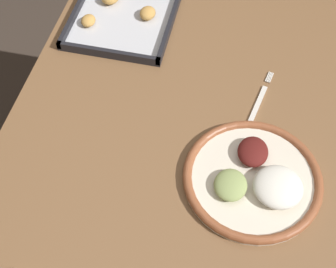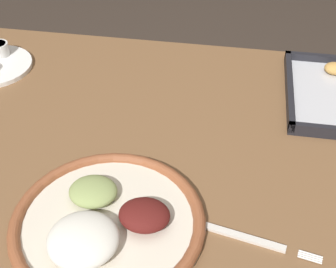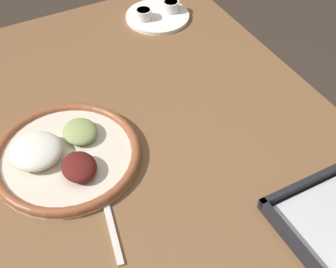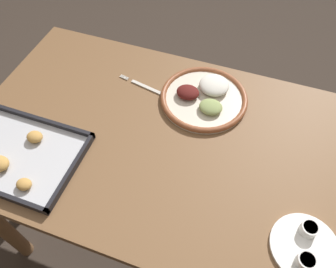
% 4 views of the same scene
% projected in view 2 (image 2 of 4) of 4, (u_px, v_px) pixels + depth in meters
% --- Properties ---
extents(dining_table, '(1.26, 0.78, 0.76)m').
position_uv_depth(dining_table, '(181.00, 190.00, 0.94)').
color(dining_table, brown).
rests_on(dining_table, ground_plane).
extents(dinner_plate, '(0.30, 0.30, 0.05)m').
position_uv_depth(dinner_plate, '(106.00, 222.00, 0.72)').
color(dinner_plate, beige).
rests_on(dinner_plate, dining_table).
extents(fork, '(0.23, 0.06, 0.00)m').
position_uv_depth(fork, '(238.00, 236.00, 0.71)').
color(fork, silver).
rests_on(fork, dining_table).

